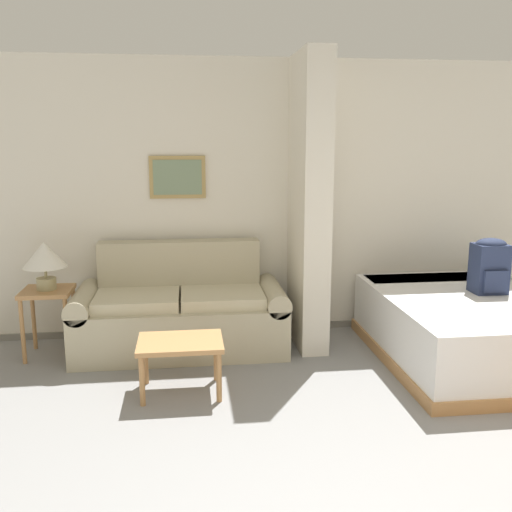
{
  "coord_description": "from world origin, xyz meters",
  "views": [
    {
      "loc": [
        -1.0,
        -1.71,
        1.85
      ],
      "look_at": [
        -0.52,
        2.2,
        1.05
      ],
      "focal_mm": 40.0,
      "sensor_mm": 36.0,
      "label": 1
    }
  ],
  "objects_px": {
    "coffee_table": "(180,348)",
    "table_lamp": "(45,257)",
    "couch": "(181,313)",
    "bed": "(470,327)",
    "backpack": "(490,265)"
  },
  "relations": [
    {
      "from": "coffee_table",
      "to": "couch",
      "type": "bearing_deg",
      "value": 90.26
    },
    {
      "from": "table_lamp",
      "to": "backpack",
      "type": "xyz_separation_m",
      "value": [
        3.77,
        -0.45,
        -0.07
      ]
    },
    {
      "from": "coffee_table",
      "to": "bed",
      "type": "height_order",
      "value": "bed"
    },
    {
      "from": "coffee_table",
      "to": "table_lamp",
      "type": "relative_size",
      "value": 1.51
    },
    {
      "from": "table_lamp",
      "to": "bed",
      "type": "height_order",
      "value": "table_lamp"
    },
    {
      "from": "couch",
      "to": "backpack",
      "type": "height_order",
      "value": "backpack"
    },
    {
      "from": "couch",
      "to": "table_lamp",
      "type": "bearing_deg",
      "value": -178.3
    },
    {
      "from": "coffee_table",
      "to": "backpack",
      "type": "distance_m",
      "value": 2.71
    },
    {
      "from": "bed",
      "to": "backpack",
      "type": "distance_m",
      "value": 0.56
    },
    {
      "from": "couch",
      "to": "table_lamp",
      "type": "relative_size",
      "value": 4.53
    },
    {
      "from": "couch",
      "to": "coffee_table",
      "type": "distance_m",
      "value": 0.94
    },
    {
      "from": "couch",
      "to": "bed",
      "type": "xyz_separation_m",
      "value": [
        2.46,
        -0.58,
        -0.05
      ]
    },
    {
      "from": "bed",
      "to": "backpack",
      "type": "bearing_deg",
      "value": 27.62
    },
    {
      "from": "table_lamp",
      "to": "bed",
      "type": "xyz_separation_m",
      "value": [
        3.59,
        -0.54,
        -0.59
      ]
    },
    {
      "from": "backpack",
      "to": "table_lamp",
      "type": "bearing_deg",
      "value": 173.26
    }
  ]
}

